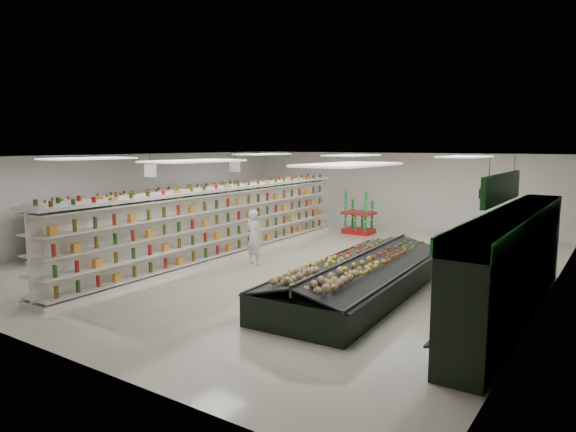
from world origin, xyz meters
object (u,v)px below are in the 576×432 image
Objects in this scene: soda_endcap at (359,215)px; shopper_main at (254,237)px; gondola_left at (164,217)px; gondola_center at (221,225)px; produce_island at (359,276)px; shopper_background at (275,209)px.

soda_endcap is 0.94× the size of shopper_main.
gondola_left is 6.44× the size of shopper_main.
gondola_center reaches higher than shopper_main.
produce_island is 4.25× the size of soda_endcap.
shopper_background is at bearing -158.75° from soda_endcap.
gondola_left is 1.60× the size of produce_island.
gondola_center reaches higher than soda_endcap.
gondola_center is at bearing -6.68° from shopper_main.
gondola_left is at bearing -10.16° from shopper_main.
produce_island is at bearing -63.72° from soda_endcap.
gondola_center reaches higher than produce_island.
gondola_center is 8.21× the size of soda_endcap.
shopper_background is (-7.04, 6.43, 0.47)m from produce_island.
gondola_center is 1.93× the size of produce_island.
soda_endcap is 3.48m from shopper_background.
soda_endcap is at bearing -72.94° from shopper_background.
shopper_main is at bearing -91.43° from soda_endcap.
soda_endcap is (5.55, 5.23, -0.09)m from gondola_left.
soda_endcap is 6.65m from shopper_main.
soda_endcap is at bearing 73.17° from gondola_center.
gondola_center is 7.75× the size of shopper_main.
produce_island is at bearing 169.90° from shopper_main.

